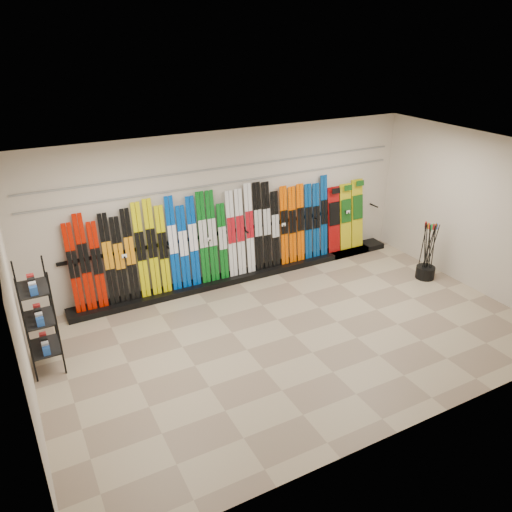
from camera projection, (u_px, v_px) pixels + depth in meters
floor at (294, 335)px, 8.38m from camera, size 8.00×8.00×0.00m
back_wall at (229, 207)px, 9.75m from camera, size 8.00×0.00×8.00m
left_wall at (18, 318)px, 6.05m from camera, size 0.00×5.00×5.00m
right_wall at (476, 213)px, 9.44m from camera, size 0.00×5.00×5.00m
ceiling at (301, 159)px, 7.11m from camera, size 8.00×8.00×0.00m
ski_rack_base at (245, 275)px, 10.28m from camera, size 8.00×0.40×0.12m
skis at (213, 239)px, 9.64m from camera, size 5.37×0.21×1.83m
snowboards at (346, 217)px, 11.08m from camera, size 0.94×0.24×1.54m
accessory_rack at (39, 319)px, 7.26m from camera, size 0.40×0.60×1.69m
pole_bin at (425, 272)px, 10.23m from camera, size 0.38×0.38×0.25m
ski_poles at (428, 251)px, 10.02m from camera, size 0.23×0.32×1.18m
slatwall_rail_0 at (229, 183)px, 9.53m from camera, size 7.60×0.02×0.03m
slatwall_rail_1 at (229, 167)px, 9.40m from camera, size 7.60×0.02×0.03m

